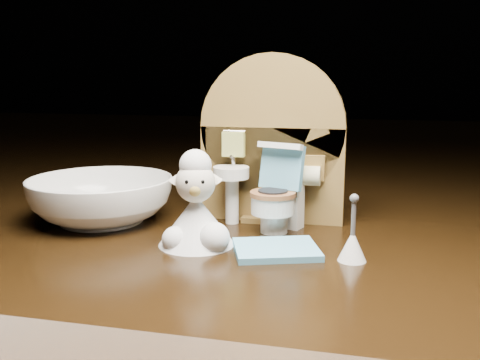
% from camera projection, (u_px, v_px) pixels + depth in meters
% --- Properties ---
extents(backdrop_panel, '(0.13, 0.05, 0.15)m').
position_uv_depth(backdrop_panel, '(271.00, 149.00, 0.48)').
color(backdrop_panel, olive).
rests_on(backdrop_panel, ground).
extents(toy_toilet, '(0.04, 0.05, 0.08)m').
position_uv_depth(toy_toilet, '(278.00, 199.00, 0.46)').
color(toy_toilet, white).
rests_on(toy_toilet, ground).
extents(bath_mat, '(0.08, 0.07, 0.00)m').
position_uv_depth(bath_mat, '(276.00, 249.00, 0.40)').
color(bath_mat, '#5EAACC').
rests_on(bath_mat, ground).
extents(toilet_brush, '(0.02, 0.02, 0.05)m').
position_uv_depth(toilet_brush, '(352.00, 243.00, 0.38)').
color(toilet_brush, white).
rests_on(toilet_brush, ground).
extents(plush_lamb, '(0.06, 0.06, 0.08)m').
position_uv_depth(plush_lamb, '(196.00, 212.00, 0.42)').
color(plush_lamb, silver).
rests_on(plush_lamb, ground).
extents(ceramic_bowl, '(0.13, 0.13, 0.04)m').
position_uv_depth(ceramic_bowl, '(101.00, 200.00, 0.48)').
color(ceramic_bowl, white).
rests_on(ceramic_bowl, ground).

